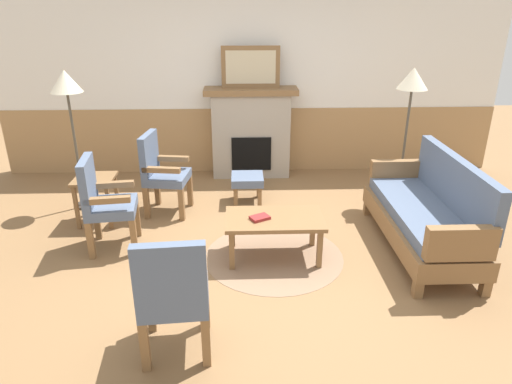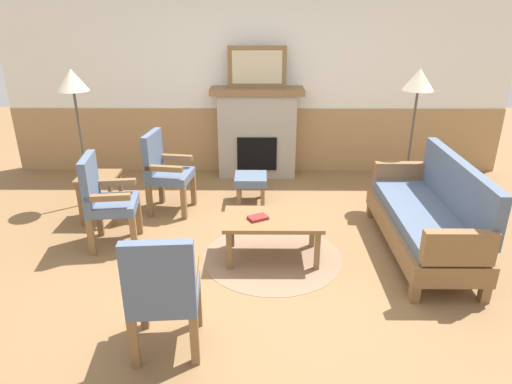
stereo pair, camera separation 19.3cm
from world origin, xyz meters
TOP-DOWN VIEW (x-y plane):
  - ground_plane at (0.00, 0.00)m, footprint 14.00×14.00m
  - wall_back at (0.00, 2.60)m, footprint 7.20×0.14m
  - fireplace at (0.00, 2.35)m, footprint 1.30×0.44m
  - framed_picture at (0.00, 2.35)m, footprint 0.80×0.04m
  - couch at (1.72, 0.08)m, footprint 0.70×1.80m
  - coffee_table at (0.17, -0.03)m, footprint 0.96×0.56m
  - round_rug at (0.17, -0.03)m, footprint 1.40×1.40m
  - book_on_table at (0.02, -0.07)m, footprint 0.22×0.20m
  - footstool at (-0.07, 1.34)m, footprint 0.40×0.40m
  - armchair_near_fireplace at (-1.55, 0.23)m, footprint 0.54×0.54m
  - armchair_by_window_left at (-1.10, 1.09)m, footprint 0.54×0.54m
  - armchair_front_left at (-0.64, -1.38)m, footprint 0.51×0.51m
  - side_table at (-1.82, 0.84)m, footprint 0.44×0.44m
  - floor_lamp_by_couch at (1.88, 1.33)m, footprint 0.36×0.36m
  - floor_lamp_by_chairs at (-2.13, 1.28)m, footprint 0.36×0.36m

SIDE VIEW (x-z plane):
  - ground_plane at x=0.00m, z-range 0.00..0.00m
  - round_rug at x=0.17m, z-range 0.00..0.01m
  - footstool at x=-0.07m, z-range 0.10..0.46m
  - coffee_table at x=0.17m, z-range 0.17..0.61m
  - couch at x=1.72m, z-range -0.09..0.89m
  - side_table at x=-1.82m, z-range 0.16..0.71m
  - book_on_table at x=0.02m, z-range 0.44..0.47m
  - armchair_near_fireplace at x=-1.55m, z-range 0.05..1.03m
  - armchair_by_window_left at x=-1.10m, z-range 0.05..1.03m
  - armchair_front_left at x=-0.64m, z-range 0.05..1.03m
  - fireplace at x=0.00m, z-range 0.01..1.29m
  - wall_back at x=0.00m, z-range -0.04..2.66m
  - floor_lamp_by_couch at x=1.88m, z-range 0.61..2.29m
  - floor_lamp_by_chairs at x=-2.13m, z-range 0.61..2.29m
  - framed_picture at x=0.00m, z-range 1.28..1.84m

